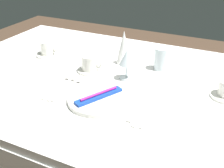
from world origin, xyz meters
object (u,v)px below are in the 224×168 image
(dinner_plate, at_px, (99,99))
(spoon_soup, at_px, (146,107))
(wine_glass_centre, at_px, (126,59))
(dinner_knife, at_px, (137,107))
(coffee_cup_far, at_px, (48,47))
(fork_outer, at_px, (70,89))
(fork_salad, at_px, (59,86))
(drink_tumbler, at_px, (161,60))
(coffee_cup_right, at_px, (90,63))
(spoon_dessert, at_px, (154,108))
(napkin_folded, at_px, (124,47))
(toothbrush_package, at_px, (99,96))
(fork_inner, at_px, (65,87))

(dinner_plate, distance_m, spoon_soup, 0.19)
(spoon_soup, height_order, wine_glass_centre, wine_glass_centre)
(dinner_plate, xyz_separation_m, wine_glass_centre, (0.02, 0.23, 0.09))
(wine_glass_centre, bearing_deg, dinner_knife, -57.07)
(coffee_cup_far, bearing_deg, fork_outer, -40.74)
(fork_salad, bearing_deg, spoon_soup, 0.62)
(drink_tumbler, bearing_deg, wine_glass_centre, -123.64)
(dinner_plate, bearing_deg, coffee_cup_right, 126.49)
(dinner_knife, height_order, spoon_dessert, spoon_dessert)
(wine_glass_centre, bearing_deg, spoon_soup, -49.27)
(spoon_dessert, height_order, napkin_folded, napkin_folded)
(dinner_plate, height_order, coffee_cup_right, coffee_cup_right)
(spoon_dessert, xyz_separation_m, drink_tumbler, (-0.09, 0.36, 0.05))
(fork_outer, bearing_deg, coffee_cup_far, 139.26)
(dinner_plate, relative_size, spoon_soup, 1.12)
(toothbrush_package, distance_m, fork_salad, 0.22)
(coffee_cup_right, bearing_deg, fork_outer, -87.79)
(drink_tumbler, bearing_deg, fork_salad, -133.39)
(dinner_plate, xyz_separation_m, spoon_dessert, (0.22, 0.04, -0.01))
(spoon_soup, relative_size, drink_tumbler, 2.06)
(toothbrush_package, height_order, spoon_soup, toothbrush_package)
(fork_salad, distance_m, drink_tumbler, 0.51)
(wine_glass_centre, bearing_deg, dinner_plate, -94.62)
(spoon_dessert, bearing_deg, fork_inner, -178.63)
(fork_outer, height_order, wine_glass_centre, wine_glass_centre)
(spoon_dessert, xyz_separation_m, wine_glass_centre, (-0.20, 0.19, 0.09))
(fork_salad, height_order, coffee_cup_far, coffee_cup_far)
(fork_inner, bearing_deg, toothbrush_package, -9.81)
(dinner_knife, bearing_deg, spoon_dessert, 19.42)
(spoon_soup, distance_m, coffee_cup_right, 0.40)
(fork_salad, relative_size, spoon_dessert, 0.98)
(dinner_knife, height_order, spoon_soup, spoon_soup)
(coffee_cup_right, xyz_separation_m, drink_tumbler, (0.30, 0.17, 0.00))
(dinner_plate, xyz_separation_m, drink_tumbler, (0.13, 0.40, 0.04))
(toothbrush_package, xyz_separation_m, drink_tumbler, (0.13, 0.40, 0.02))
(coffee_cup_far, height_order, wine_glass_centre, wine_glass_centre)
(fork_outer, height_order, spoon_dessert, spoon_dessert)
(fork_salad, xyz_separation_m, drink_tumbler, (0.35, 0.37, 0.05))
(dinner_plate, bearing_deg, fork_salad, 171.84)
(dinner_plate, bearing_deg, fork_inner, 170.19)
(spoon_soup, distance_m, spoon_dessert, 0.03)
(fork_outer, xyz_separation_m, spoon_dessert, (0.38, 0.01, 0.00))
(spoon_dessert, bearing_deg, fork_outer, -178.22)
(dinner_plate, height_order, toothbrush_package, toothbrush_package)
(spoon_soup, bearing_deg, toothbrush_package, -169.25)
(coffee_cup_far, distance_m, napkin_folded, 0.42)
(toothbrush_package, xyz_separation_m, fork_inner, (-0.19, 0.03, -0.02))
(dinner_knife, xyz_separation_m, spoon_dessert, (0.06, 0.02, -0.00))
(dinner_plate, bearing_deg, fork_outer, 169.17)
(coffee_cup_right, bearing_deg, spoon_soup, -28.22)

